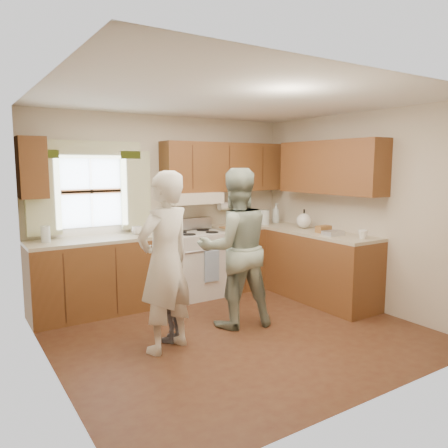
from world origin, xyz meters
TOP-DOWN VIEW (x-y plane):
  - room at (0.00, 0.00)m, footprint 3.80×3.80m
  - kitchen_fixtures at (0.62, 1.08)m, footprint 3.80×2.25m
  - stove at (0.30, 1.44)m, footprint 0.76×0.67m
  - woman_left at (-0.85, -0.01)m, footprint 0.75×0.61m
  - woman_right at (0.11, 0.18)m, footprint 1.01×0.87m
  - child at (-0.70, 0.15)m, footprint 0.51×0.44m

SIDE VIEW (x-z plane):
  - child at x=-0.70m, z-range 0.00..0.82m
  - stove at x=0.30m, z-range -0.07..1.00m
  - kitchen_fixtures at x=0.62m, z-range -0.24..1.91m
  - woman_left at x=-0.85m, z-range 0.00..1.78m
  - woman_right at x=0.11m, z-range 0.00..1.80m
  - room at x=0.00m, z-range -0.65..3.15m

